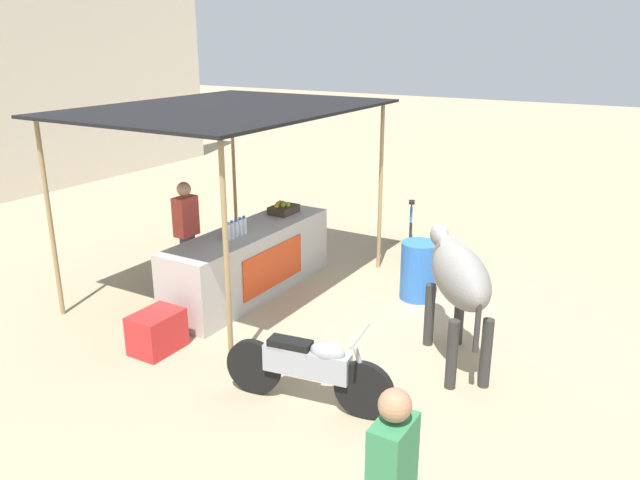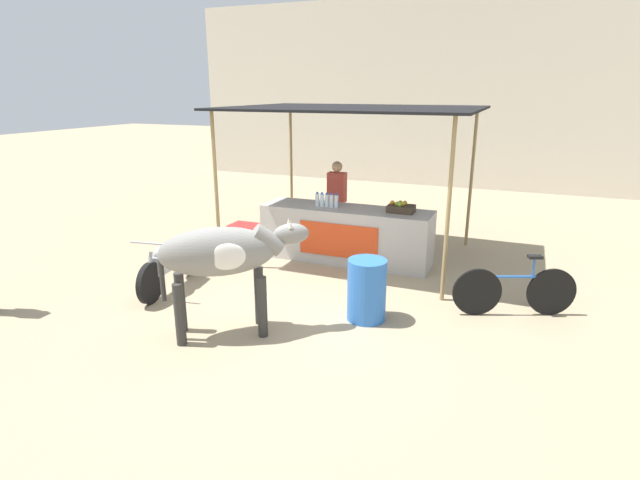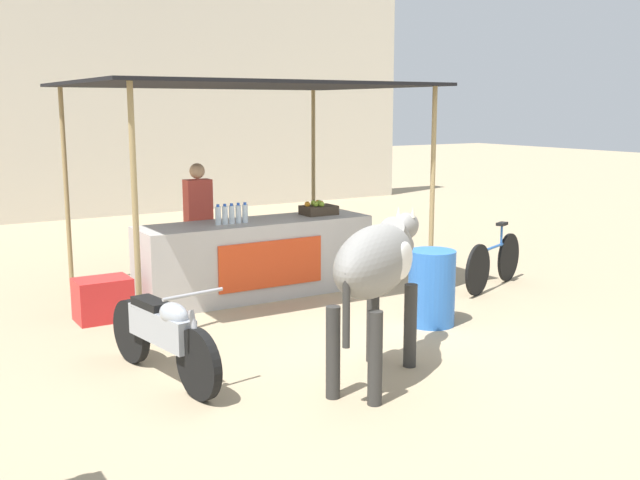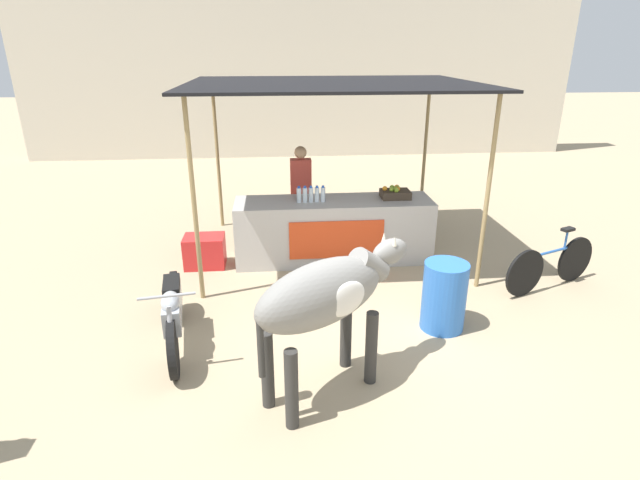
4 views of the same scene
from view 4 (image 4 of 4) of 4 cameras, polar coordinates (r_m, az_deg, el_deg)
name	(u,v)px [view 4 (image 4 of 4)]	position (r m, az deg, el deg)	size (l,w,h in m)	color
ground_plane	(355,333)	(5.98, 3.97, -10.53)	(60.00, 60.00, 0.00)	tan
building_wall_far	(302,58)	(15.28, -2.04, 20.08)	(16.00, 0.50, 5.61)	beige
stall_counter	(334,230)	(7.73, 1.56, 1.13)	(3.00, 0.82, 0.96)	#B2ADA8
stall_awning	(333,90)	(7.58, 1.44, 16.79)	(4.20, 3.20, 2.66)	black
water_bottle_row	(311,195)	(7.47, -1.04, 5.21)	(0.43, 0.07, 0.25)	silver
fruit_crate	(395,193)	(7.77, 8.57, 5.32)	(0.44, 0.32, 0.18)	#3F3326
vendor_behind_counter	(301,194)	(8.29, -2.18, 5.22)	(0.34, 0.22, 1.65)	#383842
cooler_box	(205,251)	(7.76, -13.04, -1.26)	(0.60, 0.44, 0.48)	red
water_barrel	(444,296)	(6.05, 13.99, -6.24)	(0.51, 0.51, 0.83)	blue
cow	(327,296)	(4.55, 0.82, -6.43)	(1.70, 1.35, 1.44)	gray
motorcycle_parked	(173,311)	(5.77, -16.45, -7.76)	(0.55, 1.79, 0.90)	black
bicycle_leaning	(551,265)	(7.54, 24.91, -2.58)	(1.55, 0.67, 0.85)	black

